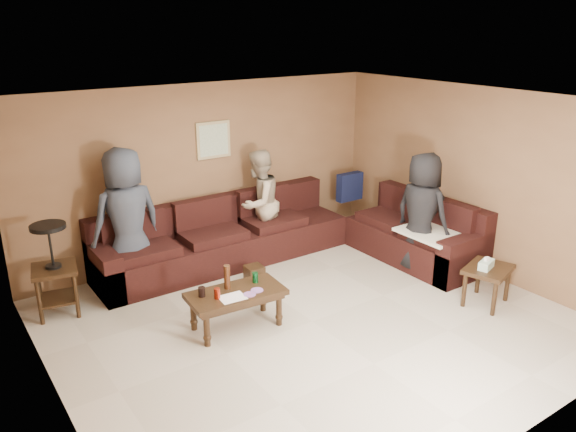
% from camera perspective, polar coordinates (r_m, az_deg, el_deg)
% --- Properties ---
extents(room, '(5.60, 5.50, 2.50)m').
position_cam_1_polar(room, '(5.95, 2.70, 3.36)').
color(room, beige).
rests_on(room, ground).
extents(sectional_sofa, '(4.65, 2.90, 0.97)m').
position_cam_1_polar(sectional_sofa, '(8.00, 0.59, -2.51)').
color(sectional_sofa, black).
rests_on(sectional_sofa, ground).
extents(coffee_table, '(1.11, 0.62, 0.73)m').
position_cam_1_polar(coffee_table, '(6.34, -5.35, -8.18)').
color(coffee_table, black).
rests_on(coffee_table, ground).
extents(end_table_left, '(0.58, 0.58, 1.12)m').
position_cam_1_polar(end_table_left, '(7.05, -22.69, -4.89)').
color(end_table_left, black).
rests_on(end_table_left, ground).
extents(side_table_right, '(0.70, 0.63, 0.63)m').
position_cam_1_polar(side_table_right, '(7.21, 19.61, -5.44)').
color(side_table_right, black).
rests_on(side_table_right, ground).
extents(waste_bin, '(0.24, 0.24, 0.26)m').
position_cam_1_polar(waste_bin, '(7.40, -3.43, -6.04)').
color(waste_bin, black).
rests_on(waste_bin, ground).
extents(wall_art, '(0.52, 0.04, 0.52)m').
position_cam_1_polar(wall_art, '(8.04, -7.59, 7.67)').
color(wall_art, tan).
rests_on(wall_art, ground).
extents(person_left, '(0.95, 0.67, 1.85)m').
position_cam_1_polar(person_left, '(7.33, -16.05, -0.37)').
color(person_left, '#323845').
rests_on(person_left, ground).
extents(person_middle, '(0.95, 0.87, 1.57)m').
position_cam_1_polar(person_middle, '(8.16, -2.98, 1.34)').
color(person_middle, tan).
rests_on(person_middle, ground).
extents(person_right, '(0.63, 0.87, 1.66)m').
position_cam_1_polar(person_right, '(7.79, 13.43, 0.31)').
color(person_right, black).
rests_on(person_right, ground).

